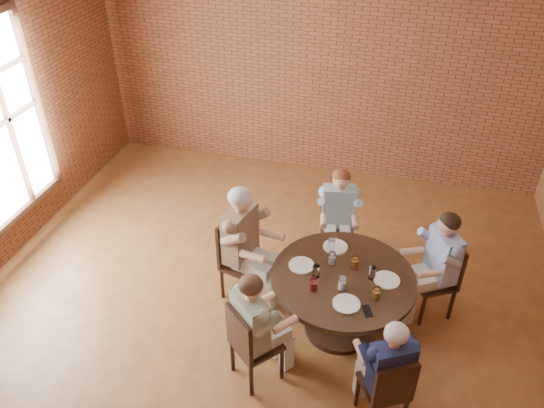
% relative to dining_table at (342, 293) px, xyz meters
% --- Properties ---
extents(floor, '(7.00, 7.00, 0.00)m').
position_rel_dining_table_xyz_m(floor, '(-0.87, -0.25, -0.53)').
color(floor, '#975D2E').
rests_on(floor, ground).
extents(wall_back, '(7.00, 0.00, 7.00)m').
position_rel_dining_table_xyz_m(wall_back, '(-0.87, 3.25, 1.17)').
color(wall_back, brown).
rests_on(wall_back, ground).
extents(dining_table, '(1.44, 1.44, 0.75)m').
position_rel_dining_table_xyz_m(dining_table, '(0.00, 0.00, 0.00)').
color(dining_table, black).
rests_on(dining_table, floor).
extents(chair_a, '(0.55, 0.55, 0.91)m').
position_rel_dining_table_xyz_m(chair_a, '(0.97, 0.56, -0.03)').
color(chair_a, black).
rests_on(chair_a, floor).
extents(diner_a, '(0.79, 0.74, 1.29)m').
position_rel_dining_table_xyz_m(diner_a, '(0.90, 0.52, 0.12)').
color(diner_a, '#4661B8').
rests_on(diner_a, floor).
extents(chair_b, '(0.46, 0.46, 0.90)m').
position_rel_dining_table_xyz_m(chair_b, '(-0.23, 1.17, -0.04)').
color(chair_b, black).
rests_on(chair_b, floor).
extents(diner_b, '(0.59, 0.68, 1.27)m').
position_rel_dining_table_xyz_m(diner_b, '(-0.22, 1.10, 0.10)').
color(diner_b, '#8BA5B1').
rests_on(diner_b, floor).
extents(chair_c, '(0.56, 0.56, 0.97)m').
position_rel_dining_table_xyz_m(chair_c, '(-1.19, 0.31, -0.00)').
color(chair_c, black).
rests_on(chair_c, floor).
extents(diner_c, '(0.82, 0.73, 1.40)m').
position_rel_dining_table_xyz_m(diner_c, '(-1.10, 0.28, 0.17)').
color(diner_c, brown).
rests_on(diner_c, floor).
extents(chair_d, '(0.57, 0.57, 0.91)m').
position_rel_dining_table_xyz_m(chair_d, '(-0.73, -0.83, -0.03)').
color(chair_d, black).
rests_on(chair_d, floor).
extents(diner_d, '(0.78, 0.79, 1.28)m').
position_rel_dining_table_xyz_m(diner_d, '(-0.68, -0.77, 0.11)').
color(diner_d, tan).
rests_on(diner_d, floor).
extents(chair_e, '(0.50, 0.50, 0.87)m').
position_rel_dining_table_xyz_m(chair_e, '(0.54, -1.00, -0.05)').
color(chair_e, black).
rests_on(chair_e, floor).
extents(diner_e, '(0.67, 0.72, 1.22)m').
position_rel_dining_table_xyz_m(diner_e, '(0.51, -0.94, 0.08)').
color(diner_e, '#192046').
rests_on(diner_e, floor).
extents(plate_a, '(0.26, 0.26, 0.01)m').
position_rel_dining_table_xyz_m(plate_a, '(0.41, 0.05, 0.23)').
color(plate_a, white).
rests_on(plate_a, dining_table).
extents(plate_b, '(0.26, 0.26, 0.01)m').
position_rel_dining_table_xyz_m(plate_b, '(-0.15, 0.42, 0.23)').
color(plate_b, white).
rests_on(plate_b, dining_table).
extents(plate_c, '(0.26, 0.26, 0.01)m').
position_rel_dining_table_xyz_m(plate_c, '(-0.43, 0.05, 0.23)').
color(plate_c, white).
rests_on(plate_c, dining_table).
extents(plate_d, '(0.26, 0.26, 0.01)m').
position_rel_dining_table_xyz_m(plate_d, '(0.08, -0.37, 0.23)').
color(plate_d, white).
rests_on(plate_d, dining_table).
extents(glass_a, '(0.07, 0.07, 0.14)m').
position_rel_dining_table_xyz_m(glass_a, '(0.27, 0.04, 0.29)').
color(glass_a, white).
rests_on(glass_a, dining_table).
extents(glass_b, '(0.07, 0.07, 0.14)m').
position_rel_dining_table_xyz_m(glass_b, '(0.08, 0.16, 0.29)').
color(glass_b, white).
rests_on(glass_b, dining_table).
extents(glass_c, '(0.07, 0.07, 0.14)m').
position_rel_dining_table_xyz_m(glass_c, '(-0.19, 0.37, 0.29)').
color(glass_c, white).
rests_on(glass_c, dining_table).
extents(glass_d, '(0.07, 0.07, 0.14)m').
position_rel_dining_table_xyz_m(glass_d, '(-0.14, 0.16, 0.29)').
color(glass_d, white).
rests_on(glass_d, dining_table).
extents(glass_e, '(0.07, 0.07, 0.14)m').
position_rel_dining_table_xyz_m(glass_e, '(-0.26, -0.07, 0.29)').
color(glass_e, white).
rests_on(glass_e, dining_table).
extents(glass_f, '(0.07, 0.07, 0.14)m').
position_rel_dining_table_xyz_m(glass_f, '(-0.25, -0.26, 0.29)').
color(glass_f, white).
rests_on(glass_f, dining_table).
extents(glass_g, '(0.07, 0.07, 0.14)m').
position_rel_dining_table_xyz_m(glass_g, '(0.01, -0.18, 0.29)').
color(glass_g, white).
rests_on(glass_g, dining_table).
extents(glass_h, '(0.07, 0.07, 0.14)m').
position_rel_dining_table_xyz_m(glass_h, '(0.34, -0.23, 0.29)').
color(glass_h, white).
rests_on(glass_h, dining_table).
extents(smartphone, '(0.12, 0.17, 0.01)m').
position_rel_dining_table_xyz_m(smartphone, '(0.28, -0.41, 0.23)').
color(smartphone, black).
rests_on(smartphone, dining_table).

